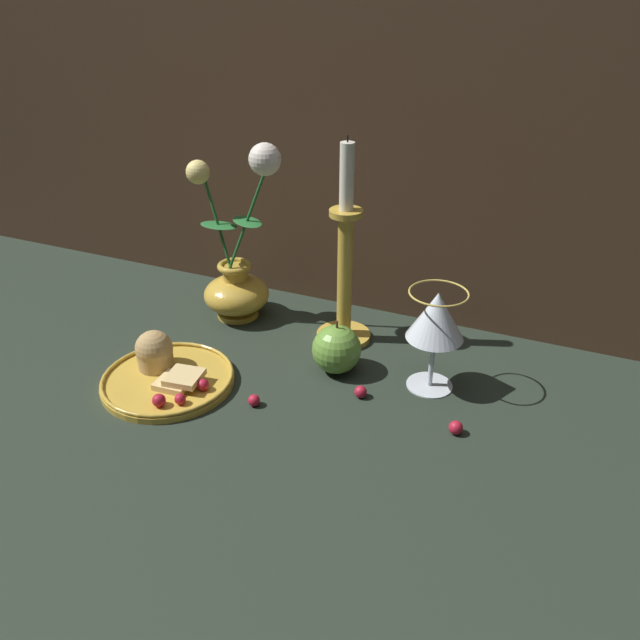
{
  "coord_description": "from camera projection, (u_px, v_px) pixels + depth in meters",
  "views": [
    {
      "loc": [
        0.35,
        -0.72,
        0.55
      ],
      "look_at": [
        0.02,
        0.03,
        0.1
      ],
      "focal_mm": 35.0,
      "sensor_mm": 36.0,
      "label": 1
    }
  ],
  "objects": [
    {
      "name": "ground_plane",
      "position": [
        299.0,
        382.0,
        0.97
      ],
      "size": [
        2.4,
        2.4,
        0.0
      ],
      "primitive_type": "plane",
      "color": "#232D23",
      "rests_on": "ground"
    },
    {
      "name": "vase",
      "position": [
        237.0,
        274.0,
        1.12
      ],
      "size": [
        0.18,
        0.12,
        0.33
      ],
      "color": "gold",
      "rests_on": "ground_plane"
    },
    {
      "name": "plate_with_pastries",
      "position": [
        165.0,
        371.0,
        0.96
      ],
      "size": [
        0.2,
        0.2,
        0.07
      ],
      "color": "gold",
      "rests_on": "ground_plane"
    },
    {
      "name": "wine_glass",
      "position": [
        436.0,
        319.0,
        0.9
      ],
      "size": [
        0.09,
        0.09,
        0.16
      ],
      "color": "silver",
      "rests_on": "ground_plane"
    },
    {
      "name": "candlestick",
      "position": [
        345.0,
        273.0,
        1.03
      ],
      "size": [
        0.09,
        0.09,
        0.35
      ],
      "color": "gold",
      "rests_on": "ground_plane"
    },
    {
      "name": "apple_beside_vase",
      "position": [
        337.0,
        349.0,
        0.98
      ],
      "size": [
        0.08,
        0.08,
        0.09
      ],
      "color": "#669938",
      "rests_on": "ground_plane"
    },
    {
      "name": "berry_near_plate",
      "position": [
        254.0,
        400.0,
        0.91
      ],
      "size": [
        0.02,
        0.02,
        0.02
      ],
      "primitive_type": "sphere",
      "color": "#AD192D",
      "rests_on": "ground_plane"
    },
    {
      "name": "berry_front_center",
      "position": [
        361.0,
        391.0,
        0.93
      ],
      "size": [
        0.02,
        0.02,
        0.02
      ],
      "primitive_type": "sphere",
      "color": "#AD192D",
      "rests_on": "ground_plane"
    },
    {
      "name": "berry_by_glass_stem",
      "position": [
        456.0,
        428.0,
        0.86
      ],
      "size": [
        0.02,
        0.02,
        0.02
      ],
      "primitive_type": "sphere",
      "color": "#AD192D",
      "rests_on": "ground_plane"
    }
  ]
}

